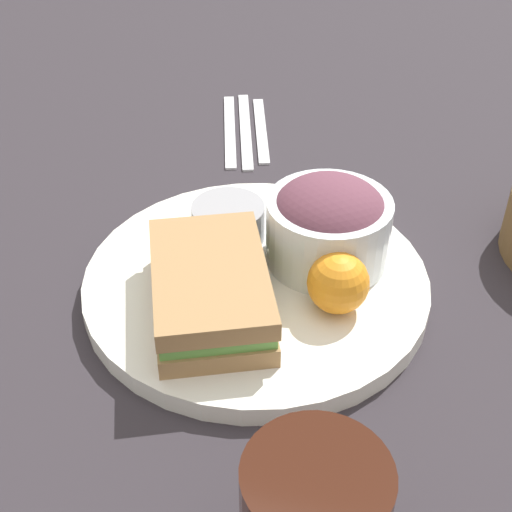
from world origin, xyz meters
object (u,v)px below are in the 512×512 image
(knife, at_px, (245,129))
(fork, at_px, (230,129))
(salad_bowl, at_px, (329,223))
(dressing_cup, at_px, (228,222))
(spoon, at_px, (261,129))
(plate, at_px, (256,283))
(sandwich, at_px, (210,289))

(knife, bearing_deg, fork, 90.00)
(salad_bowl, relative_size, knife, 0.57)
(dressing_cup, relative_size, spoon, 0.41)
(plate, bearing_deg, spoon, -166.11)
(plate, distance_m, fork, 0.28)
(plate, height_order, salad_bowl, salad_bowl)
(salad_bowl, xyz_separation_m, spoon, (-0.24, -0.12, -0.05))
(sandwich, distance_m, knife, 0.33)
(plate, height_order, dressing_cup, dressing_cup)
(dressing_cup, xyz_separation_m, spoon, (-0.23, -0.03, -0.03))
(dressing_cup, relative_size, fork, 0.37)
(knife, bearing_deg, spoon, -90.00)
(plate, distance_m, salad_bowl, 0.08)
(plate, bearing_deg, salad_bowl, 126.32)
(plate, xyz_separation_m, sandwich, (0.05, -0.02, 0.03))
(sandwich, height_order, dressing_cup, sandwich)
(plate, xyz_separation_m, spoon, (-0.28, -0.07, -0.01))
(plate, height_order, fork, plate)
(sandwich, xyz_separation_m, salad_bowl, (-0.09, 0.07, 0.02))
(knife, distance_m, spoon, 0.02)
(dressing_cup, xyz_separation_m, knife, (-0.22, -0.05, -0.03))
(salad_bowl, bearing_deg, knife, -149.43)
(sandwich, xyz_separation_m, knife, (-0.32, -0.06, -0.04))
(salad_bowl, distance_m, knife, 0.27)
(salad_bowl, distance_m, spoon, 0.27)
(sandwich, height_order, spoon, sandwich)
(sandwich, bearing_deg, salad_bowl, 139.75)
(salad_bowl, height_order, fork, salad_bowl)
(fork, bearing_deg, spoon, -90.00)
(plate, distance_m, spoon, 0.28)
(sandwich, bearing_deg, knife, -168.93)
(dressing_cup, relative_size, knife, 0.35)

